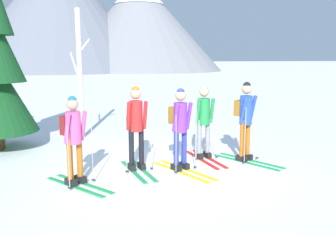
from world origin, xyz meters
name	(u,v)px	position (x,y,z in m)	size (l,w,h in m)	color
ground_plane	(167,167)	(0.00, 0.00, 0.00)	(400.00, 400.00, 0.00)	white
skier_in_pink	(73,136)	(-1.93, -0.70, 0.95)	(1.25, 1.46, 1.68)	green
skier_in_red	(136,124)	(-0.67, -0.10, 1.00)	(0.61, 1.62, 1.79)	green
skier_in_purple	(180,125)	(0.22, -0.30, 0.99)	(1.05, 1.72, 1.75)	yellow
skier_in_green	(204,119)	(1.00, 0.43, 0.95)	(0.60, 1.67, 1.74)	red
skier_in_blue	(245,116)	(1.85, 0.02, 1.05)	(1.16, 1.65, 1.84)	green
birch_tree_tall	(80,74)	(-1.82, 3.40, 1.90)	(0.61, 0.76, 3.76)	silver
mountain_ridge_distant	(89,16)	(-0.38, 59.65, 9.74)	(46.05, 34.45, 20.67)	slate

